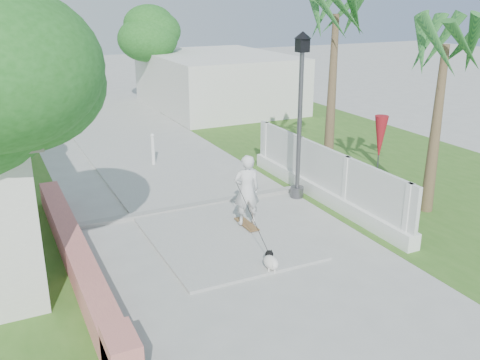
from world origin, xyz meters
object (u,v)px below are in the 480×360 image
dog (271,261)px  patio_umbrella (380,139)px  skateboarder (248,203)px  parked_car (59,78)px  street_lamp (300,111)px  bollard (153,149)px

dog → patio_umbrella: bearing=46.2°
skateboarder → parked_car: bearing=-76.7°
skateboarder → patio_umbrella: bearing=-159.1°
street_lamp → dog: 4.82m
street_lamp → dog: bearing=-128.9°
street_lamp → dog: (-2.69, -3.34, -2.21)m
street_lamp → patio_umbrella: street_lamp is taller
patio_umbrella → skateboarder: 4.43m
skateboarder → dog: skateboarder is taller
street_lamp → parked_car: (-3.24, 21.05, -1.69)m
street_lamp → dog: size_ratio=8.09×
skateboarder → parked_car: 22.80m
bollard → parked_car: 16.56m
skateboarder → parked_car: skateboarder is taller
street_lamp → skateboarder: size_ratio=1.85×
street_lamp → dog: street_lamp is taller
dog → parked_car: 24.40m
parked_car → patio_umbrella: bearing=176.1°
street_lamp → patio_umbrella: (1.90, -1.00, -0.74)m
bollard → patio_umbrella: patio_umbrella is taller
dog → parked_car: bearing=110.5°
street_lamp → bollard: street_lamp is taller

